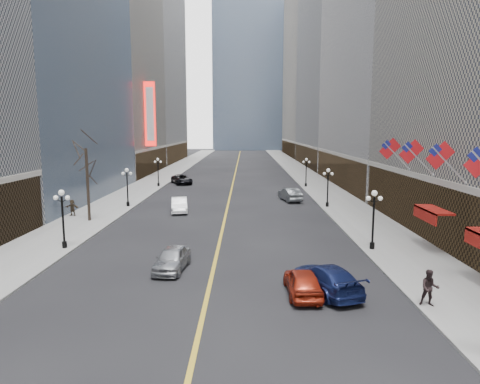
{
  "coord_description": "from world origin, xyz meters",
  "views": [
    {
      "loc": [
        2.1,
        -1.75,
        9.19
      ],
      "look_at": [
        1.87,
        16.84,
        6.46
      ],
      "focal_mm": 32.0,
      "sensor_mm": 36.0,
      "label": 1
    }
  ],
  "objects_px": {
    "car_sb_mid": "(303,282)",
    "streetlamp_west_2": "(127,183)",
    "streetlamp_west_3": "(158,169)",
    "streetlamp_west_1": "(63,213)",
    "streetlamp_east_1": "(374,213)",
    "streetlamp_east_2": "(328,183)",
    "car_nb_mid": "(179,205)",
    "car_nb_far": "(182,179)",
    "streetlamp_east_3": "(306,169)",
    "car_nb_near": "(172,259)",
    "car_sb_near": "(327,278)",
    "car_sb_far": "(290,195)"
  },
  "relations": [
    {
      "from": "car_sb_mid",
      "to": "streetlamp_west_2",
      "type": "bearing_deg",
      "value": -59.17
    },
    {
      "from": "streetlamp_west_3",
      "to": "streetlamp_west_1",
      "type": "bearing_deg",
      "value": -90.0
    },
    {
      "from": "streetlamp_east_1",
      "to": "streetlamp_east_2",
      "type": "bearing_deg",
      "value": 90.0
    },
    {
      "from": "car_nb_mid",
      "to": "car_nb_far",
      "type": "relative_size",
      "value": 0.85
    },
    {
      "from": "car_nb_mid",
      "to": "car_sb_mid",
      "type": "bearing_deg",
      "value": -75.59
    },
    {
      "from": "streetlamp_east_2",
      "to": "streetlamp_west_2",
      "type": "bearing_deg",
      "value": 180.0
    },
    {
      "from": "streetlamp_east_3",
      "to": "car_nb_near",
      "type": "bearing_deg",
      "value": -109.61
    },
    {
      "from": "streetlamp_east_2",
      "to": "streetlamp_west_3",
      "type": "xyz_separation_m",
      "value": [
        -23.6,
        18.0,
        0.0
      ]
    },
    {
      "from": "streetlamp_east_3",
      "to": "streetlamp_west_1",
      "type": "relative_size",
      "value": 1.0
    },
    {
      "from": "car_sb_near",
      "to": "streetlamp_east_3",
      "type": "bearing_deg",
      "value": -115.35
    },
    {
      "from": "streetlamp_west_2",
      "to": "streetlamp_east_2",
      "type": "bearing_deg",
      "value": 0.0
    },
    {
      "from": "streetlamp_east_3",
      "to": "car_sb_far",
      "type": "xyz_separation_m",
      "value": [
        -3.91,
        -13.19,
        -2.06
      ]
    },
    {
      "from": "streetlamp_east_1",
      "to": "car_nb_far",
      "type": "bearing_deg",
      "value": 117.13
    },
    {
      "from": "streetlamp_east_2",
      "to": "car_sb_far",
      "type": "xyz_separation_m",
      "value": [
        -3.91,
        4.81,
        -2.06
      ]
    },
    {
      "from": "streetlamp_west_3",
      "to": "streetlamp_west_2",
      "type": "bearing_deg",
      "value": -90.0
    },
    {
      "from": "streetlamp_east_1",
      "to": "car_nb_mid",
      "type": "height_order",
      "value": "streetlamp_east_1"
    },
    {
      "from": "streetlamp_west_1",
      "to": "car_sb_mid",
      "type": "xyz_separation_m",
      "value": [
        17.12,
        -8.86,
        -2.14
      ]
    },
    {
      "from": "streetlamp_east_2",
      "to": "streetlamp_west_3",
      "type": "distance_m",
      "value": 29.68
    },
    {
      "from": "streetlamp_west_3",
      "to": "car_sb_near",
      "type": "distance_m",
      "value": 48.17
    },
    {
      "from": "streetlamp_east_1",
      "to": "streetlamp_west_1",
      "type": "xyz_separation_m",
      "value": [
        -23.6,
        0.0,
        0.0
      ]
    },
    {
      "from": "car_sb_mid",
      "to": "car_sb_far",
      "type": "distance_m",
      "value": 31.77
    },
    {
      "from": "streetlamp_east_3",
      "to": "streetlamp_east_1",
      "type": "bearing_deg",
      "value": -90.0
    },
    {
      "from": "car_nb_mid",
      "to": "streetlamp_east_1",
      "type": "bearing_deg",
      "value": -51.09
    },
    {
      "from": "streetlamp_east_2",
      "to": "streetlamp_east_3",
      "type": "height_order",
      "value": "same"
    },
    {
      "from": "streetlamp_east_3",
      "to": "car_sb_mid",
      "type": "bearing_deg",
      "value": -98.22
    },
    {
      "from": "streetlamp_west_1",
      "to": "car_nb_far",
      "type": "height_order",
      "value": "streetlamp_west_1"
    },
    {
      "from": "streetlamp_west_1",
      "to": "car_nb_near",
      "type": "bearing_deg",
      "value": -27.21
    },
    {
      "from": "streetlamp_east_2",
      "to": "car_sb_mid",
      "type": "bearing_deg",
      "value": -103.56
    },
    {
      "from": "streetlamp_east_1",
      "to": "car_sb_mid",
      "type": "distance_m",
      "value": 11.18
    },
    {
      "from": "streetlamp_east_2",
      "to": "streetlamp_east_3",
      "type": "xyz_separation_m",
      "value": [
        0.0,
        18.0,
        0.0
      ]
    },
    {
      "from": "streetlamp_east_2",
      "to": "car_sb_far",
      "type": "height_order",
      "value": "streetlamp_east_2"
    },
    {
      "from": "streetlamp_east_2",
      "to": "car_nb_mid",
      "type": "relative_size",
      "value": 0.93
    },
    {
      "from": "streetlamp_east_3",
      "to": "car_nb_far",
      "type": "distance_m",
      "value": 20.88
    },
    {
      "from": "streetlamp_east_1",
      "to": "car_nb_near",
      "type": "height_order",
      "value": "streetlamp_east_1"
    },
    {
      "from": "streetlamp_west_3",
      "to": "car_nb_far",
      "type": "height_order",
      "value": "streetlamp_west_3"
    },
    {
      "from": "streetlamp_east_1",
      "to": "streetlamp_east_3",
      "type": "relative_size",
      "value": 1.0
    },
    {
      "from": "streetlamp_west_1",
      "to": "streetlamp_west_3",
      "type": "bearing_deg",
      "value": 90.0
    },
    {
      "from": "car_nb_near",
      "to": "car_sb_mid",
      "type": "xyz_separation_m",
      "value": [
        8.01,
        -4.17,
        -0.01
      ]
    },
    {
      "from": "car_nb_far",
      "to": "car_sb_far",
      "type": "xyz_separation_m",
      "value": [
        16.51,
        -17.04,
        0.04
      ]
    },
    {
      "from": "car_nb_near",
      "to": "car_nb_mid",
      "type": "height_order",
      "value": "car_nb_mid"
    },
    {
      "from": "streetlamp_west_1",
      "to": "car_nb_mid",
      "type": "bearing_deg",
      "value": 66.82
    },
    {
      "from": "car_sb_mid",
      "to": "car_sb_far",
      "type": "relative_size",
      "value": 0.87
    },
    {
      "from": "streetlamp_west_2",
      "to": "car_sb_far",
      "type": "distance_m",
      "value": 20.38
    },
    {
      "from": "car_sb_near",
      "to": "car_sb_far",
      "type": "bearing_deg",
      "value": -110.97
    },
    {
      "from": "streetlamp_east_1",
      "to": "car_sb_near",
      "type": "distance_m",
      "value": 10.04
    },
    {
      "from": "streetlamp_west_1",
      "to": "car_nb_far",
      "type": "bearing_deg",
      "value": 85.43
    },
    {
      "from": "car_nb_mid",
      "to": "streetlamp_west_2",
      "type": "bearing_deg",
      "value": 147.81
    },
    {
      "from": "streetlamp_east_2",
      "to": "car_sb_near",
      "type": "bearing_deg",
      "value": -100.86
    },
    {
      "from": "streetlamp_east_2",
      "to": "car_sb_near",
      "type": "relative_size",
      "value": 0.82
    },
    {
      "from": "streetlamp_east_1",
      "to": "streetlamp_west_3",
      "type": "height_order",
      "value": "same"
    }
  ]
}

